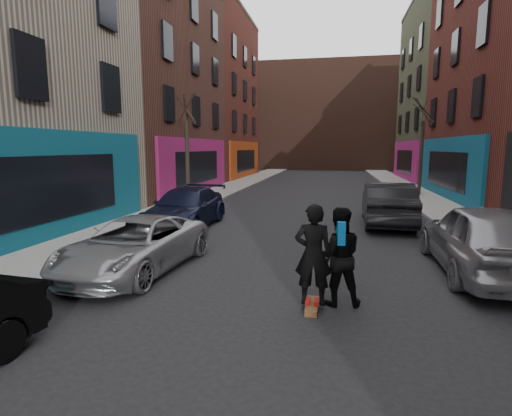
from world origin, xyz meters
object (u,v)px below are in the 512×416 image
at_px(tree_left_far, 187,139).
at_px(skateboard, 312,306).
at_px(parked_right_far, 483,239).
at_px(tree_right_far, 422,137).
at_px(pedestrian, 338,256).
at_px(parked_left_far, 135,245).
at_px(skateboarder, 313,254).
at_px(parked_left_end, 185,208).
at_px(parked_right_end, 387,203).

bearing_deg(tree_left_far, skateboard, -60.24).
relative_size(tree_left_far, parked_right_far, 1.30).
relative_size(tree_right_far, pedestrian, 3.66).
bearing_deg(parked_left_far, parked_right_far, 13.59).
xyz_separation_m(parked_right_far, skateboard, (-3.76, -2.81, -0.80)).
relative_size(tree_left_far, skateboarder, 3.49).
relative_size(parked_left_far, pedestrian, 2.47).
bearing_deg(parked_left_far, parked_left_end, 102.55).
bearing_deg(skateboard, parked_left_end, 127.30).
xyz_separation_m(parked_right_far, parked_right_end, (-1.40, 5.97, -0.04)).
relative_size(tree_left_far, skateboard, 8.12).
distance_m(tree_right_far, parked_right_end, 10.35).
bearing_deg(skateboarder, tree_right_far, -105.84).
bearing_deg(parked_right_end, parked_left_end, 17.28).
relative_size(tree_left_far, parked_right_end, 1.31).
bearing_deg(parked_left_far, parked_right_end, 51.91).
xyz_separation_m(skateboard, skateboarder, (0.00, 0.00, 0.98)).
distance_m(tree_right_far, parked_right_far, 15.81).
relative_size(parked_right_far, skateboard, 6.25).
distance_m(parked_left_far, parked_left_end, 5.29).
relative_size(parked_right_far, parked_right_end, 1.01).
height_order(tree_left_far, parked_left_end, tree_left_far).
xyz_separation_m(tree_left_far, tree_right_far, (12.40, 6.00, 0.15)).
bearing_deg(skateboard, tree_left_far, 120.24).
relative_size(skateboarder, pedestrian, 1.00).
height_order(parked_right_far, skateboarder, skateboarder).
xyz_separation_m(tree_left_far, parked_left_end, (1.99, -5.57, -2.66)).
distance_m(parked_left_end, skateboarder, 8.42).
height_order(tree_left_far, skateboarder, tree_left_far).
bearing_deg(parked_left_far, pedestrian, -9.66).
height_order(parked_left_far, pedestrian, pedestrian).
distance_m(tree_right_far, parked_left_end, 15.81).
bearing_deg(skateboard, parked_left_far, 161.20).
xyz_separation_m(tree_right_far, parked_right_far, (-1.60, -15.50, -2.68)).
relative_size(tree_right_far, parked_right_end, 1.37).
relative_size(parked_right_end, skateboard, 6.19).
xyz_separation_m(tree_left_far, parked_left_far, (2.74, -10.80, -2.74)).
xyz_separation_m(parked_right_far, pedestrian, (-3.32, -2.49, 0.09)).
distance_m(parked_left_far, skateboarder, 4.56).
distance_m(parked_left_far, parked_right_far, 8.16).
distance_m(parked_right_far, skateboarder, 4.70).
distance_m(tree_right_far, skateboard, 19.39).
bearing_deg(tree_left_far, parked_left_end, -70.32).
distance_m(parked_right_end, skateboarder, 9.09).
height_order(tree_left_far, pedestrian, tree_left_far).
relative_size(parked_left_far, parked_right_far, 0.92).
distance_m(tree_left_far, parked_right_end, 10.36).
xyz_separation_m(parked_left_far, parked_left_end, (-0.75, 5.24, 0.08)).
relative_size(tree_right_far, parked_right_far, 1.36).
relative_size(tree_right_far, skateboard, 8.50).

